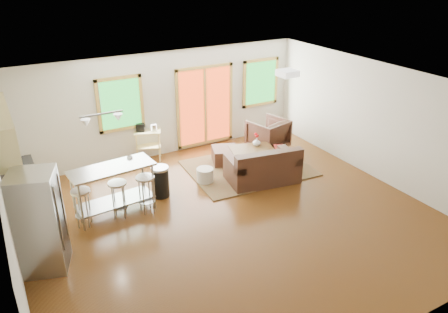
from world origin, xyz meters
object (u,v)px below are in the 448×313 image
ottoman (225,156)px  refrigerator (40,222)px  rug (248,168)px  coffee_table (251,150)px  loveseat (263,168)px  kitchen_cart (147,135)px  island (113,182)px  armchair (268,133)px

ottoman → refrigerator: 4.92m
rug → coffee_table: coffee_table is taller
loveseat → refrigerator: (-4.72, -0.77, 0.52)m
ottoman → kitchen_cart: (-1.56, 1.13, 0.45)m
ottoman → refrigerator: size_ratio=0.35×
loveseat → island: 3.30m
coffee_table → kitchen_cart: size_ratio=1.21×
ottoman → island: size_ratio=0.37×
loveseat → refrigerator: bearing=-161.8°
rug → refrigerator: bearing=-162.9°
coffee_table → kitchen_cart: bearing=145.5°
rug → ottoman: ottoman is taller
loveseat → armchair: (1.13, 1.47, 0.12)m
armchair → island: 4.56m
rug → island: size_ratio=1.70×
loveseat → ottoman: 1.27m
coffee_table → island: size_ratio=0.71×
ottoman → coffee_table: bearing=-29.8°
loveseat → ottoman: loveseat is taller
rug → armchair: (1.07, 0.76, 0.44)m
loveseat → coffee_table: 0.96m
armchair → kitchen_cart: bearing=-30.7°
kitchen_cart → island: bearing=-124.6°
coffee_table → island: island is taller
refrigerator → rug: bearing=35.3°
coffee_table → island: 3.61m
rug → ottoman: 0.65m
ottoman → refrigerator: refrigerator is taller
rug → ottoman: bearing=122.3°
rug → loveseat: (-0.06, -0.71, 0.31)m
ottoman → kitchen_cart: bearing=144.0°
loveseat → rug: bearing=94.3°
rug → island: (-3.33, -0.41, 0.68)m
rug → armchair: armchair is taller
refrigerator → kitchen_cart: refrigerator is taller
rug → loveseat: 0.77m
island → kitchen_cart: bearing=55.4°
loveseat → ottoman: size_ratio=2.79×
loveseat → ottoman: bearing=111.6°
rug → refrigerator: (-4.78, -1.47, 0.84)m
loveseat → coffee_table: size_ratio=1.45×
refrigerator → island: (1.45, 1.06, -0.16)m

